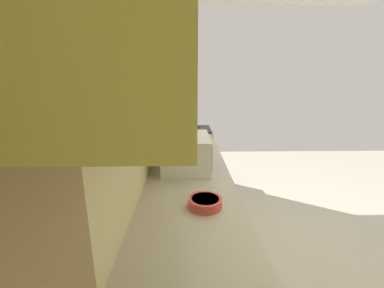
% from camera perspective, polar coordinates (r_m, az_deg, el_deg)
% --- Properties ---
extents(ground_plane, '(6.85, 6.85, 0.00)m').
position_cam_1_polar(ground_plane, '(2.78, 27.66, -22.60)').
color(ground_plane, beige).
extents(wall_back, '(4.40, 0.12, 2.73)m').
position_cam_1_polar(wall_back, '(1.94, -12.06, 7.11)').
color(wall_back, beige).
rests_on(wall_back, ground_plane).
extents(counter_run, '(3.45, 0.66, 0.90)m').
position_cam_1_polar(counter_run, '(1.89, -0.65, -23.35)').
color(counter_run, '#D6CD6C').
rests_on(counter_run, ground_plane).
extents(upper_cabinets, '(2.38, 0.31, 0.70)m').
position_cam_1_polar(upper_cabinets, '(1.51, -7.39, 24.35)').
color(upper_cabinets, '#D5CE68').
extents(window_back_wall, '(0.50, 0.02, 0.63)m').
position_cam_1_polar(window_back_wall, '(0.57, -34.91, -24.57)').
color(window_back_wall, '#997A4C').
extents(oven_range, '(0.59, 0.68, 1.08)m').
position_cam_1_polar(oven_range, '(3.68, -0.72, -3.25)').
color(oven_range, '#B7BABF').
rests_on(oven_range, ground_plane).
extents(microwave, '(0.51, 0.39, 0.28)m').
position_cam_1_polar(microwave, '(2.01, -1.36, -1.91)').
color(microwave, white).
rests_on(microwave, counter_run).
extents(bowl, '(0.20, 0.20, 0.05)m').
position_cam_1_polar(bowl, '(1.45, 3.15, -13.53)').
color(bowl, '#D84C47').
rests_on(bowl, counter_run).
extents(kettle, '(0.16, 0.12, 0.19)m').
position_cam_1_polar(kettle, '(2.62, 1.08, 0.92)').
color(kettle, black).
rests_on(kettle, counter_run).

